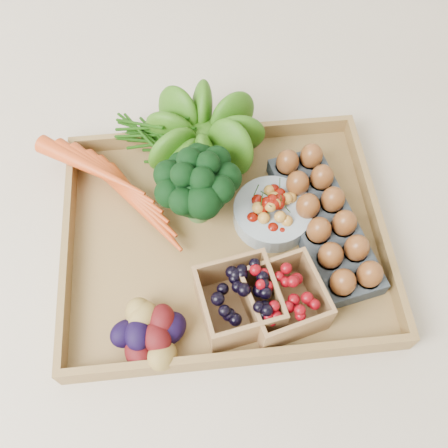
{
  "coord_description": "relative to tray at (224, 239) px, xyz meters",
  "views": [
    {
      "loc": [
        -0.04,
        -0.41,
        0.79
      ],
      "look_at": [
        0.0,
        0.0,
        0.06
      ],
      "focal_mm": 40.0,
      "sensor_mm": 36.0,
      "label": 1
    }
  ],
  "objects": [
    {
      "name": "tray",
      "position": [
        0.0,
        0.0,
        0.0
      ],
      "size": [
        0.55,
        0.45,
        0.01
      ],
      "primitive_type": "cube",
      "color": "olive",
      "rests_on": "ground"
    },
    {
      "name": "cherry_bowl",
      "position": [
        0.09,
        0.03,
        0.03
      ],
      "size": [
        0.14,
        0.14,
        0.04
      ],
      "primitive_type": "cylinder",
      "color": "#8C9EA5",
      "rests_on": "tray"
    },
    {
      "name": "egg_carton",
      "position": [
        0.17,
        -0.0,
        0.02
      ],
      "size": [
        0.16,
        0.31,
        0.03
      ],
      "primitive_type": "cube",
      "rotation": [
        0.0,
        0.0,
        0.2
      ],
      "color": "#333B41",
      "rests_on": "tray"
    },
    {
      "name": "punnet_raspberry",
      "position": [
        0.08,
        -0.14,
        0.05
      ],
      "size": [
        0.14,
        0.14,
        0.08
      ],
      "primitive_type": "cube",
      "rotation": [
        0.0,
        0.0,
        0.25
      ],
      "color": "#66040A",
      "rests_on": "tray"
    },
    {
      "name": "ground",
      "position": [
        0.0,
        0.0,
        -0.01
      ],
      "size": [
        4.0,
        4.0,
        0.0
      ],
      "primitive_type": "plane",
      "color": "beige",
      "rests_on": "ground"
    },
    {
      "name": "broccoli",
      "position": [
        -0.04,
        0.05,
        0.06
      ],
      "size": [
        0.14,
        0.14,
        0.11
      ],
      "primitive_type": null,
      "color": "black",
      "rests_on": "tray"
    },
    {
      "name": "punnet_blackberry",
      "position": [
        0.01,
        -0.14,
        0.05
      ],
      "size": [
        0.14,
        0.14,
        0.08
      ],
      "primitive_type": "cube",
      "rotation": [
        0.0,
        0.0,
        0.18
      ],
      "color": "black",
      "rests_on": "tray"
    },
    {
      "name": "potatoes",
      "position": [
        -0.13,
        -0.16,
        0.05
      ],
      "size": [
        0.13,
        0.13,
        0.08
      ],
      "primitive_type": null,
      "color": "#400A0C",
      "rests_on": "tray"
    },
    {
      "name": "carrots",
      "position": [
        -0.17,
        0.1,
        0.04
      ],
      "size": [
        0.23,
        0.17,
        0.06
      ],
      "primitive_type": null,
      "color": "#C94416",
      "rests_on": "tray"
    },
    {
      "name": "lettuce",
      "position": [
        -0.02,
        0.18,
        0.08
      ],
      "size": [
        0.15,
        0.15,
        0.15
      ],
      "primitive_type": "sphere",
      "color": "#1E4B0B",
      "rests_on": "tray"
    }
  ]
}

